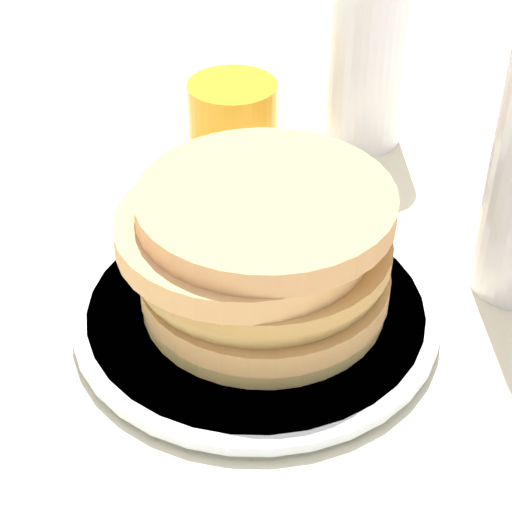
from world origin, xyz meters
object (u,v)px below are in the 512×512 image
Objects in this scene: plate at (256,311)px; pancake_stack at (260,252)px; juice_glass at (233,112)px; water_bottle_near at (371,25)px.

plate is 1.40× the size of pancake_stack.
pancake_stack is at bearing 116.59° from plate.
plate is 0.25m from juice_glass.
water_bottle_near reaches higher than juice_glass.
juice_glass is 0.14m from water_bottle_near.
pancake_stack is at bearing -13.45° from water_bottle_near.
juice_glass is at bearing -167.16° from pancake_stack.
water_bottle_near is at bearing 166.06° from plate.
juice_glass is (-0.24, -0.05, -0.03)m from pancake_stack.
plate is 0.05m from pancake_stack.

